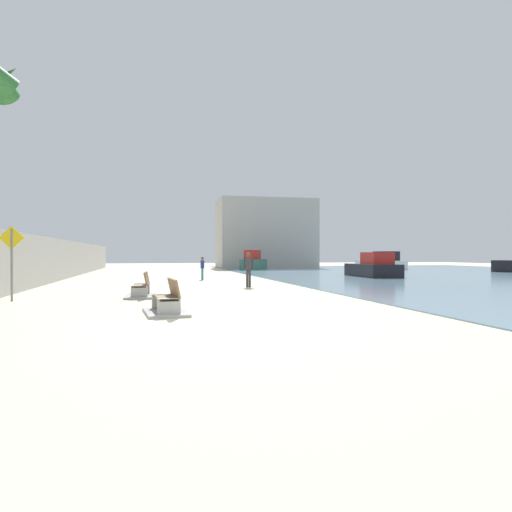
% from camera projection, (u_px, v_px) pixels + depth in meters
% --- Properties ---
extents(ground_plane, '(120.00, 120.00, 0.00)m').
position_uv_depth(ground_plane, '(177.00, 282.00, 28.23)').
color(ground_plane, beige).
extents(seawall, '(0.80, 64.00, 2.62)m').
position_uv_depth(seawall, '(45.00, 260.00, 26.57)').
color(seawall, '#9E9E99').
rests_on(seawall, ground).
extents(bench_near, '(1.29, 2.19, 0.98)m').
position_uv_depth(bench_near, '(166.00, 305.00, 12.95)').
color(bench_near, '#9E9E99').
rests_on(bench_near, ground).
extents(bench_far, '(1.20, 2.15, 0.98)m').
position_uv_depth(bench_far, '(141.00, 291.00, 17.97)').
color(bench_far, '#9E9E99').
rests_on(bench_far, ground).
extents(person_walking, '(0.52, 0.26, 1.75)m').
position_uv_depth(person_walking, '(248.00, 267.00, 23.54)').
color(person_walking, '#333338').
rests_on(person_walking, ground).
extents(person_standing, '(0.22, 0.53, 1.51)m').
position_uv_depth(person_standing, '(202.00, 267.00, 30.31)').
color(person_standing, teal).
rests_on(person_standing, ground).
extents(boat_nearest, '(2.93, 7.21, 1.94)m').
position_uv_depth(boat_nearest, '(381.00, 263.00, 51.02)').
color(boat_nearest, white).
rests_on(boat_nearest, water_bay).
extents(boat_outer, '(3.76, 4.92, 2.07)m').
position_uv_depth(boat_outer, '(253.00, 262.00, 50.36)').
color(boat_outer, '#337060').
rests_on(boat_outer, water_bay).
extents(boat_distant, '(2.47, 5.33, 1.77)m').
position_uv_depth(boat_distant, '(373.00, 268.00, 33.78)').
color(boat_distant, black).
rests_on(boat_distant, water_bay).
extents(pedestrian_sign, '(0.85, 0.08, 2.67)m').
position_uv_depth(pedestrian_sign, '(12.00, 254.00, 16.36)').
color(pedestrian_sign, slate).
rests_on(pedestrian_sign, ground).
extents(harbor_building, '(12.00, 6.00, 8.52)m').
position_uv_depth(harbor_building, '(266.00, 234.00, 58.28)').
color(harbor_building, '#ADAAA3').
rests_on(harbor_building, ground).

